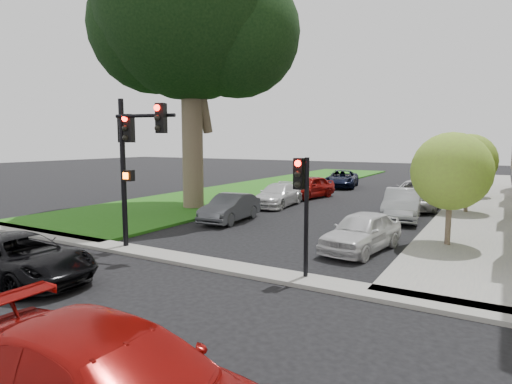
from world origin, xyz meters
The scene contains 19 objects.
ground centered at (0.00, 0.00, 0.00)m, with size 140.00×140.00×0.00m, color black.
grass_strip centered at (-9.00, 24.00, 0.06)m, with size 8.00×44.00×0.12m, color #225A12.
sidewalk_right centered at (6.75, 24.00, 0.06)m, with size 3.50×44.00×0.12m, color gray.
sidewalk_cross centered at (0.00, 2.00, 0.06)m, with size 60.00×1.00×0.12m, color gray.
eucalyptus centered at (-7.48, 10.64, 11.14)m, with size 11.52×10.45×16.31m.
small_tree_a centered at (6.20, 8.21, 2.78)m, with size 2.79×2.79×4.19m.
small_tree_b centered at (6.20, 16.57, 2.82)m, with size 2.83×2.83×4.24m.
small_tree_c centered at (6.20, 24.07, 2.54)m, with size 2.55×2.55×3.82m.
traffic_signal_main centered at (-3.38, 2.23, 3.67)m, with size 2.60×0.73×5.32m.
traffic_signal_secondary centered at (3.10, 2.19, 2.39)m, with size 0.44×0.35×3.42m.
car_cross_near centered at (-3.58, -1.82, 0.65)m, with size 2.16×4.69×1.30m, color black.
car_parked_0 centered at (3.63, 6.17, 0.70)m, with size 1.64×4.08×1.39m, color silver.
car_parked_1 centered at (3.61, 13.14, 0.76)m, with size 1.61×4.63×1.52m, color #999BA0.
car_parked_2 centered at (3.60, 17.34, 0.80)m, with size 2.64×5.73×1.59m, color silver.
car_parked_4 centered at (3.61, 29.20, 0.68)m, with size 1.90×4.68×1.36m, color #999BA0.
car_parked_5 centered at (-3.47, 8.49, 0.66)m, with size 1.41×4.03×1.33m, color #3F4247.
car_parked_6 centered at (-3.72, 13.99, 0.67)m, with size 1.87×4.60×1.33m, color silver.
car_parked_7 centered at (-3.55, 18.23, 0.76)m, with size 1.80×4.48×1.53m, color maroon.
car_parked_8 centered at (-3.86, 25.96, 0.71)m, with size 2.37×5.14×1.43m, color black.
Camera 1 is at (7.82, -8.47, 3.86)m, focal length 30.00 mm.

